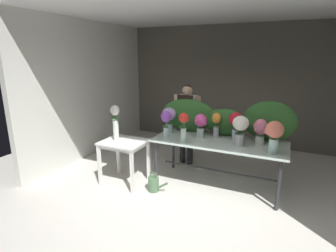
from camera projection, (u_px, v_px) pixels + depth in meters
ground_plane at (206, 170)px, 5.20m from camera, size 8.63×8.63×0.00m
wall_back at (232, 86)px, 6.55m from camera, size 5.38×0.12×2.89m
wall_left at (92, 89)px, 5.91m from camera, size 0.12×4.04×2.89m
ceiling_slab at (213, 7)px, 4.43m from camera, size 5.50×4.04×0.12m
display_table_glass at (218, 147)px, 4.40m from camera, size 2.16×0.95×0.81m
side_table_white at (124, 147)px, 4.54m from camera, size 0.73×0.63×0.76m
florist at (187, 117)px, 5.30m from camera, size 0.56×0.24×1.62m
foliage_backdrop at (224, 119)px, 4.62m from camera, size 2.35×0.30×0.66m
vase_sunset_freesia at (216, 123)px, 4.51m from camera, size 0.15×0.15×0.43m
vase_coral_ranunculus at (274, 134)px, 3.74m from camera, size 0.26×0.25×0.48m
vase_scarlet_dahlias at (184, 125)px, 4.23m from camera, size 0.16×0.16×0.49m
vase_rosy_carnations at (260, 130)px, 4.15m from camera, size 0.22×0.21×0.41m
vase_ivory_stock at (240, 127)px, 4.08m from camera, size 0.25×0.25×0.48m
vase_lilac_anemones at (169, 117)px, 4.76m from camera, size 0.25×0.25×0.47m
vase_violet_peonies at (166, 121)px, 4.45m from camera, size 0.18×0.18×0.48m
vase_crimson_hydrangea at (236, 122)px, 4.34m from camera, size 0.24×0.24×0.47m
vase_fuchsia_snapdragons at (201, 124)px, 4.51m from camera, size 0.21×0.21×0.41m
vase_white_roses_tall at (115, 121)px, 4.48m from camera, size 0.17×0.16×0.61m
watering_can at (154, 184)px, 4.37m from camera, size 0.35×0.18×0.34m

